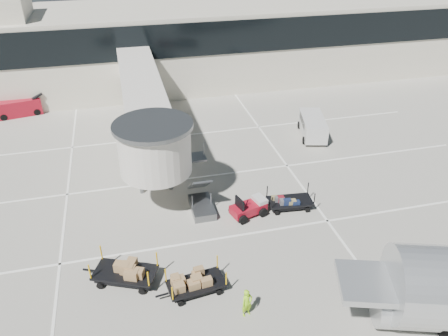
{
  "coord_description": "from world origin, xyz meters",
  "views": [
    {
      "loc": [
        -5.52,
        -17.52,
        16.89
      ],
      "look_at": [
        0.47,
        6.59,
        2.0
      ],
      "focal_mm": 35.0,
      "sensor_mm": 36.0,
      "label": 1
    }
  ],
  "objects_px": {
    "box_cart_near": "(197,282)",
    "box_cart_far": "(122,272)",
    "suitcase_cart": "(290,201)",
    "belt_loader": "(19,107)",
    "ground_worker": "(247,303)",
    "baggage_tug": "(249,208)",
    "minivan": "(312,124)"
  },
  "relations": [
    {
      "from": "box_cart_near",
      "to": "box_cart_far",
      "type": "xyz_separation_m",
      "value": [
        -3.63,
        1.6,
        0.03
      ]
    },
    {
      "from": "suitcase_cart",
      "to": "belt_loader",
      "type": "distance_m",
      "value": 27.83
    },
    {
      "from": "suitcase_cart",
      "to": "ground_worker",
      "type": "bearing_deg",
      "value": -119.04
    },
    {
      "from": "box_cart_far",
      "to": "baggage_tug",
      "type": "bearing_deg",
      "value": 49.36
    },
    {
      "from": "baggage_tug",
      "to": "ground_worker",
      "type": "relative_size",
      "value": 1.58
    },
    {
      "from": "ground_worker",
      "to": "minivan",
      "type": "bearing_deg",
      "value": 39.2
    },
    {
      "from": "suitcase_cart",
      "to": "box_cart_far",
      "type": "xyz_separation_m",
      "value": [
        -10.89,
        -3.99,
        0.12
      ]
    },
    {
      "from": "box_cart_near",
      "to": "ground_worker",
      "type": "relative_size",
      "value": 2.3
    },
    {
      "from": "minivan",
      "to": "belt_loader",
      "type": "xyz_separation_m",
      "value": [
        -24.92,
        10.62,
        -0.24
      ]
    },
    {
      "from": "ground_worker",
      "to": "belt_loader",
      "type": "relative_size",
      "value": 0.36
    },
    {
      "from": "baggage_tug",
      "to": "box_cart_far",
      "type": "bearing_deg",
      "value": -170.31
    },
    {
      "from": "baggage_tug",
      "to": "ground_worker",
      "type": "bearing_deg",
      "value": -123.66
    },
    {
      "from": "suitcase_cart",
      "to": "minivan",
      "type": "distance_m",
      "value": 11.05
    },
    {
      "from": "baggage_tug",
      "to": "belt_loader",
      "type": "distance_m",
      "value": 26.02
    },
    {
      "from": "box_cart_near",
      "to": "box_cart_far",
      "type": "distance_m",
      "value": 3.97
    },
    {
      "from": "suitcase_cart",
      "to": "minivan",
      "type": "bearing_deg",
      "value": 64.31
    },
    {
      "from": "box_cart_far",
      "to": "minivan",
      "type": "height_order",
      "value": "minivan"
    },
    {
      "from": "box_cart_near",
      "to": "belt_loader",
      "type": "xyz_separation_m",
      "value": [
        -12.0,
        25.69,
        0.19
      ]
    },
    {
      "from": "baggage_tug",
      "to": "box_cart_near",
      "type": "relative_size",
      "value": 0.69
    },
    {
      "from": "minivan",
      "to": "belt_loader",
      "type": "height_order",
      "value": "belt_loader"
    },
    {
      "from": "baggage_tug",
      "to": "box_cart_far",
      "type": "xyz_separation_m",
      "value": [
        -8.05,
        -3.9,
        0.07
      ]
    },
    {
      "from": "box_cart_far",
      "to": "box_cart_near",
      "type": "bearing_deg",
      "value": -0.29
    },
    {
      "from": "baggage_tug",
      "to": "suitcase_cart",
      "type": "relative_size",
      "value": 0.69
    },
    {
      "from": "suitcase_cart",
      "to": "box_cart_near",
      "type": "distance_m",
      "value": 9.16
    },
    {
      "from": "ground_worker",
      "to": "minivan",
      "type": "relative_size",
      "value": 0.33
    },
    {
      "from": "suitcase_cart",
      "to": "box_cart_near",
      "type": "relative_size",
      "value": 1.0
    },
    {
      "from": "baggage_tug",
      "to": "ground_worker",
      "type": "height_order",
      "value": "ground_worker"
    },
    {
      "from": "box_cart_far",
      "to": "suitcase_cart",
      "type": "bearing_deg",
      "value": 43.64
    },
    {
      "from": "baggage_tug",
      "to": "suitcase_cart",
      "type": "height_order",
      "value": "baggage_tug"
    },
    {
      "from": "baggage_tug",
      "to": "box_cart_far",
      "type": "distance_m",
      "value": 8.95
    },
    {
      "from": "suitcase_cart",
      "to": "minivan",
      "type": "height_order",
      "value": "minivan"
    },
    {
      "from": "box_cart_near",
      "to": "ground_worker",
      "type": "xyz_separation_m",
      "value": [
        2.03,
        -2.1,
        0.21
      ]
    }
  ]
}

